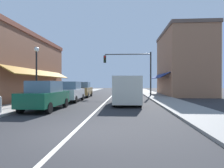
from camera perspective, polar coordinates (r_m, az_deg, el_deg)
ground_plane at (r=24.21m, az=-0.10°, el=-3.60°), size 80.00×80.00×0.00m
sidewalk_left at (r=25.20m, az=-12.70°, el=-3.32°), size 2.60×56.00×0.12m
sidewalk_right at (r=24.44m, az=12.89°, el=-3.43°), size 2.60×56.00×0.12m
lane_center_stripe at (r=24.21m, az=-0.10°, el=-3.59°), size 0.14×52.00×0.01m
storefront_left_block at (r=21.13m, az=-26.88°, el=4.43°), size 5.90×14.20×6.35m
storefront_right_block at (r=27.32m, az=20.33°, el=5.79°), size 6.45×10.20×8.54m
parked_car_nearest_left at (r=12.27m, az=-19.25°, el=-3.30°), size 1.83×4.12×1.77m
parked_car_second_left at (r=17.24m, az=-12.33°, el=-2.26°), size 1.83×4.13×1.77m
parked_car_third_left at (r=22.62m, az=-8.70°, el=-1.65°), size 1.88×4.15×1.77m
van_in_lane at (r=14.76m, az=4.36°, el=-1.64°), size 2.05×5.20×2.12m
traffic_signal_mast_arm at (r=23.57m, az=6.41°, el=5.46°), size 5.82×0.50×5.43m
street_lamp_left_near at (r=15.19m, az=-21.58°, el=5.18°), size 0.36×0.36×4.31m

